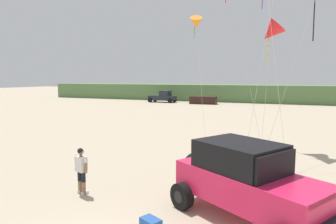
{
  "coord_description": "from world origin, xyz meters",
  "views": [
    {
      "loc": [
        3.82,
        -5.0,
        4.11
      ],
      "look_at": [
        -0.1,
        4.45,
        2.95
      ],
      "focal_mm": 32.08,
      "sensor_mm": 36.0,
      "label": 1
    }
  ],
  "objects_px": {
    "person_watching": "(81,168)",
    "distant_sedan": "(203,100)",
    "distant_pickup": "(163,97)",
    "kite_green_box": "(196,23)",
    "jeep": "(247,180)",
    "kite_purple_stunt": "(271,32)"
  },
  "relations": [
    {
      "from": "distant_pickup",
      "to": "kite_purple_stunt",
      "type": "bearing_deg",
      "value": -55.58
    },
    {
      "from": "person_watching",
      "to": "kite_purple_stunt",
      "type": "xyz_separation_m",
      "value": [
        5.48,
        10.71,
        5.88
      ]
    },
    {
      "from": "jeep",
      "to": "distant_pickup",
      "type": "height_order",
      "value": "jeep"
    },
    {
      "from": "jeep",
      "to": "person_watching",
      "type": "bearing_deg",
      "value": -177.84
    },
    {
      "from": "kite_green_box",
      "to": "kite_purple_stunt",
      "type": "height_order",
      "value": "kite_green_box"
    },
    {
      "from": "distant_sedan",
      "to": "kite_purple_stunt",
      "type": "distance_m",
      "value": 30.36
    },
    {
      "from": "person_watching",
      "to": "kite_green_box",
      "type": "relative_size",
      "value": 0.18
    },
    {
      "from": "distant_pickup",
      "to": "kite_green_box",
      "type": "distance_m",
      "value": 27.86
    },
    {
      "from": "person_watching",
      "to": "distant_pickup",
      "type": "bearing_deg",
      "value": 109.45
    },
    {
      "from": "kite_purple_stunt",
      "to": "distant_sedan",
      "type": "bearing_deg",
      "value": 113.43
    },
    {
      "from": "distant_sedan",
      "to": "kite_purple_stunt",
      "type": "relative_size",
      "value": 0.55
    },
    {
      "from": "person_watching",
      "to": "distant_sedan",
      "type": "distance_m",
      "value": 38.51
    },
    {
      "from": "kite_green_box",
      "to": "person_watching",
      "type": "bearing_deg",
      "value": -87.91
    },
    {
      "from": "distant_sedan",
      "to": "kite_purple_stunt",
      "type": "bearing_deg",
      "value": -68.88
    },
    {
      "from": "person_watching",
      "to": "kite_purple_stunt",
      "type": "height_order",
      "value": "kite_purple_stunt"
    },
    {
      "from": "jeep",
      "to": "person_watching",
      "type": "height_order",
      "value": "jeep"
    },
    {
      "from": "person_watching",
      "to": "kite_green_box",
      "type": "bearing_deg",
      "value": 92.09
    },
    {
      "from": "jeep",
      "to": "kite_green_box",
      "type": "height_order",
      "value": "kite_green_box"
    },
    {
      "from": "person_watching",
      "to": "distant_sedan",
      "type": "relative_size",
      "value": 0.4
    },
    {
      "from": "jeep",
      "to": "kite_green_box",
      "type": "bearing_deg",
      "value": 112.63
    },
    {
      "from": "distant_pickup",
      "to": "distant_sedan",
      "type": "xyz_separation_m",
      "value": [
        7.3,
        -0.63,
        -0.34
      ]
    },
    {
      "from": "jeep",
      "to": "person_watching",
      "type": "xyz_separation_m",
      "value": [
        -5.69,
        -0.22,
        -0.26
      ]
    }
  ]
}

